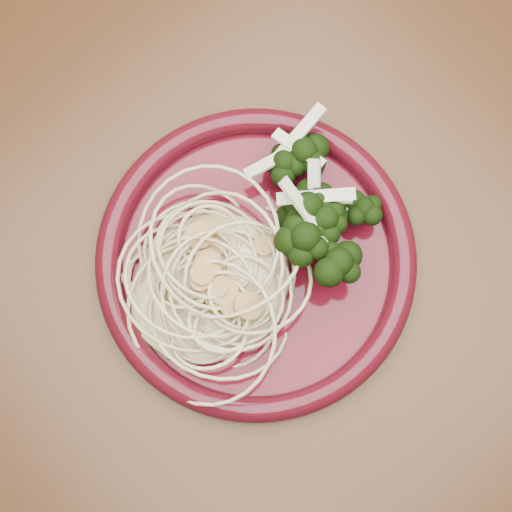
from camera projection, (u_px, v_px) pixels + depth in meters
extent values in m
plane|color=brown|center=(230.00, 343.00, 1.35)|extent=(3.50, 3.50, 0.00)
cube|color=#472814|center=(200.00, 253.00, 0.64)|extent=(1.20, 0.80, 0.04)
cylinder|color=#4B0A14|center=(256.00, 261.00, 0.62)|extent=(0.30, 0.30, 0.01)
torus|color=#4B0C16|center=(256.00, 258.00, 0.61)|extent=(0.31, 0.31, 0.02)
ellipsoid|color=beige|center=(209.00, 284.00, 0.59)|extent=(0.16, 0.14, 0.03)
ellipsoid|color=black|center=(312.00, 218.00, 0.60)|extent=(0.11, 0.16, 0.05)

